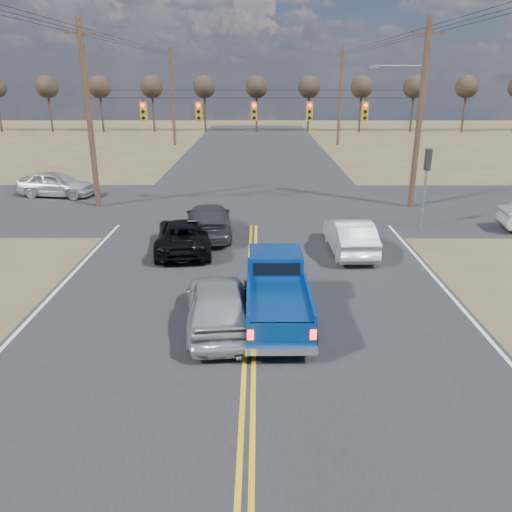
{
  "coord_description": "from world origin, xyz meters",
  "views": [
    {
      "loc": [
        0.23,
        -10.07,
        7.02
      ],
      "look_at": [
        0.16,
        5.35,
        1.5
      ],
      "focal_mm": 35.0,
      "sensor_mm": 36.0,
      "label": 1
    }
  ],
  "objects_px": {
    "silver_suv": "(217,303)",
    "white_car_queue": "(350,235)",
    "pickup_truck": "(277,294)",
    "cross_car_west": "(57,184)",
    "black_suv": "(184,235)",
    "dgrey_car_queue": "(209,220)"
  },
  "relations": [
    {
      "from": "black_suv",
      "to": "silver_suv",
      "type": "bearing_deg",
      "value": 99.34
    },
    {
      "from": "white_car_queue",
      "to": "cross_car_west",
      "type": "height_order",
      "value": "cross_car_west"
    },
    {
      "from": "black_suv",
      "to": "white_car_queue",
      "type": "xyz_separation_m",
      "value": [
        7.06,
        -0.27,
        0.06
      ]
    },
    {
      "from": "black_suv",
      "to": "dgrey_car_queue",
      "type": "bearing_deg",
      "value": -118.42
    },
    {
      "from": "silver_suv",
      "to": "dgrey_car_queue",
      "type": "xyz_separation_m",
      "value": [
        -1.13,
        9.22,
        -0.03
      ]
    },
    {
      "from": "silver_suv",
      "to": "dgrey_car_queue",
      "type": "height_order",
      "value": "silver_suv"
    },
    {
      "from": "black_suv",
      "to": "dgrey_car_queue",
      "type": "height_order",
      "value": "dgrey_car_queue"
    },
    {
      "from": "white_car_queue",
      "to": "pickup_truck",
      "type": "bearing_deg",
      "value": 61.02
    },
    {
      "from": "silver_suv",
      "to": "cross_car_west",
      "type": "relative_size",
      "value": 0.98
    },
    {
      "from": "dgrey_car_queue",
      "to": "white_car_queue",
      "type": "bearing_deg",
      "value": 153.06
    },
    {
      "from": "dgrey_car_queue",
      "to": "cross_car_west",
      "type": "bearing_deg",
      "value": -44.23
    },
    {
      "from": "silver_suv",
      "to": "white_car_queue",
      "type": "height_order",
      "value": "silver_suv"
    },
    {
      "from": "silver_suv",
      "to": "white_car_queue",
      "type": "xyz_separation_m",
      "value": [
        5.07,
        6.83,
        -0.03
      ]
    },
    {
      "from": "pickup_truck",
      "to": "black_suv",
      "type": "xyz_separation_m",
      "value": [
        -3.75,
        6.67,
        -0.22
      ]
    },
    {
      "from": "silver_suv",
      "to": "cross_car_west",
      "type": "xyz_separation_m",
      "value": [
        -11.36,
        17.34,
        0.02
      ]
    },
    {
      "from": "pickup_truck",
      "to": "silver_suv",
      "type": "bearing_deg",
      "value": -166.97
    },
    {
      "from": "silver_suv",
      "to": "dgrey_car_queue",
      "type": "bearing_deg",
      "value": -89.73
    },
    {
      "from": "pickup_truck",
      "to": "dgrey_car_queue",
      "type": "distance_m",
      "value": 9.26
    },
    {
      "from": "pickup_truck",
      "to": "cross_car_west",
      "type": "height_order",
      "value": "pickup_truck"
    },
    {
      "from": "white_car_queue",
      "to": "cross_car_west",
      "type": "xyz_separation_m",
      "value": [
        -16.43,
        10.51,
        0.05
      ]
    },
    {
      "from": "white_car_queue",
      "to": "cross_car_west",
      "type": "distance_m",
      "value": 19.51
    },
    {
      "from": "white_car_queue",
      "to": "dgrey_car_queue",
      "type": "height_order",
      "value": "white_car_queue"
    }
  ]
}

